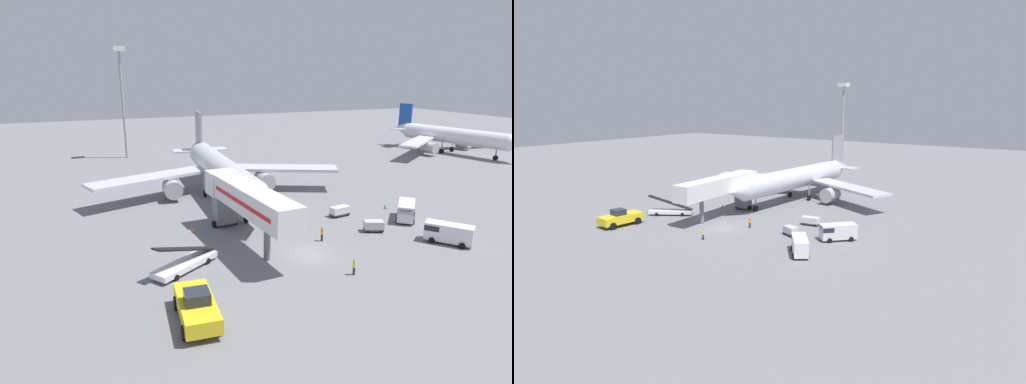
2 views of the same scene
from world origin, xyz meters
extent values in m
plane|color=slate|center=(0.00, 0.00, 0.00)|extent=(300.00, 300.00, 0.00)
cylinder|color=silver|center=(-1.44, 23.17, 4.37)|extent=(6.14, 29.77, 4.05)
cone|color=silver|center=(-2.61, 6.69, 4.37)|extent=(4.21, 3.77, 3.97)
cone|color=silver|center=(-0.21, 40.63, 4.67)|extent=(4.23, 5.70, 3.85)
cube|color=gray|center=(-0.30, 39.27, 8.42)|extent=(0.66, 4.29, 6.49)
cube|color=silver|center=(2.10, 38.71, 4.88)|extent=(5.07, 3.45, 0.24)
cube|color=silver|center=(-2.76, 39.06, 4.88)|extent=(5.07, 3.45, 0.24)
cube|color=silver|center=(9.07, 25.08, 3.46)|extent=(18.30, 11.87, 0.44)
cube|color=silver|center=(-11.59, 26.55, 3.46)|extent=(18.71, 9.70, 0.44)
cylinder|color=#A8A8AD|center=(5.89, 24.17, 1.84)|extent=(2.90, 3.64, 2.66)
cylinder|color=#A8A8AD|center=(-8.57, 25.19, 1.84)|extent=(2.90, 3.64, 2.66)
cylinder|color=gray|center=(-2.26, 11.68, 1.85)|extent=(0.28, 0.28, 2.60)
cylinder|color=black|center=(-2.26, 11.68, 0.55)|extent=(0.43, 1.12, 1.10)
cylinder|color=gray|center=(1.01, 24.78, 1.85)|extent=(0.28, 0.28, 2.60)
cylinder|color=black|center=(1.01, 24.78, 0.55)|extent=(0.43, 1.12, 1.10)
cylinder|color=gray|center=(-3.64, 25.11, 1.85)|extent=(0.28, 0.28, 2.60)
cylinder|color=black|center=(-3.64, 25.11, 0.55)|extent=(0.43, 1.12, 1.10)
cube|color=silver|center=(-4.67, 3.62, 5.42)|extent=(3.83, 16.40, 2.70)
cube|color=red|center=(-6.19, 3.54, 5.42)|extent=(0.74, 13.65, 0.44)
cube|color=silver|center=(-5.12, 12.34, 5.42)|extent=(3.59, 2.97, 2.84)
cube|color=#232833|center=(-5.19, 13.63, 5.67)|extent=(3.31, 0.41, 0.90)
cube|color=slate|center=(-5.09, 11.74, 2.23)|extent=(2.64, 1.93, 3.67)
cylinder|color=black|center=(-6.51, 11.66, 0.40)|extent=(0.34, 0.81, 0.80)
cylinder|color=black|center=(-3.67, 11.81, 0.40)|extent=(0.34, 0.81, 0.80)
cylinder|color=slate|center=(-4.51, 0.37, 2.03)|extent=(0.70, 0.70, 4.07)
cube|color=yellow|center=(-14.10, -7.72, 1.16)|extent=(3.33, 6.87, 1.22)
cube|color=#232833|center=(-14.13, -8.05, 2.22)|extent=(2.05, 1.98, 0.90)
cylinder|color=black|center=(-13.05, -9.99, 0.55)|extent=(0.51, 1.13, 1.10)
cylinder|color=black|center=(-15.58, -9.74, 0.55)|extent=(0.51, 1.13, 1.10)
cylinder|color=black|center=(-12.61, -5.70, 0.55)|extent=(0.51, 1.13, 1.10)
cylinder|color=black|center=(-15.15, -5.44, 0.55)|extent=(0.51, 1.13, 1.10)
cube|color=white|center=(-12.68, 1.42, 0.57)|extent=(7.25, 5.60, 0.55)
cube|color=black|center=(-12.68, 1.42, 2.14)|extent=(6.81, 4.86, 2.53)
cylinder|color=black|center=(-14.04, -0.55, 0.30)|extent=(0.62, 0.51, 0.60)
cylinder|color=black|center=(-15.05, 1.04, 0.30)|extent=(0.62, 0.51, 0.60)
cylinder|color=black|center=(-10.32, 1.81, 0.30)|extent=(0.62, 0.51, 0.60)
cylinder|color=black|center=(-11.33, 3.39, 0.30)|extent=(0.62, 0.51, 0.60)
cube|color=white|center=(15.92, -3.53, 1.27)|extent=(4.41, 5.10, 1.95)
cube|color=#1E232D|center=(14.93, -2.16, 1.70)|extent=(2.44, 2.38, 0.63)
cylinder|color=black|center=(14.30, -2.80, 0.34)|extent=(0.67, 0.74, 0.68)
cylinder|color=black|center=(15.72, -1.77, 0.34)|extent=(0.67, 0.74, 0.68)
cylinder|color=black|center=(16.12, -5.30, 0.34)|extent=(0.67, 0.74, 0.68)
cylinder|color=black|center=(17.54, -4.27, 0.34)|extent=(0.67, 0.74, 0.68)
cube|color=silver|center=(17.20, 4.66, 1.30)|extent=(4.91, 5.01, 2.03)
cube|color=#1E232D|center=(16.03, 3.42, 1.75)|extent=(2.57, 2.56, 0.65)
cylinder|color=black|center=(16.82, 2.87, 0.34)|extent=(0.73, 0.74, 0.68)
cylinder|color=black|center=(15.44, 4.19, 0.34)|extent=(0.73, 0.74, 0.68)
cylinder|color=black|center=(18.97, 5.13, 0.34)|extent=(0.73, 0.74, 0.68)
cylinder|color=black|center=(17.59, 6.44, 0.34)|extent=(0.73, 0.74, 0.68)
cube|color=#38383D|center=(10.18, 9.24, 0.29)|extent=(2.78, 1.55, 0.22)
cube|color=silver|center=(10.18, 9.24, 0.86)|extent=(2.78, 1.55, 0.92)
cylinder|color=black|center=(11.02, 9.92, 0.18)|extent=(0.37, 0.17, 0.36)
cylinder|color=black|center=(11.17, 8.82, 0.18)|extent=(0.37, 0.17, 0.36)
cylinder|color=black|center=(9.18, 9.66, 0.18)|extent=(0.37, 0.17, 0.36)
cylinder|color=black|center=(9.34, 8.57, 0.18)|extent=(0.37, 0.17, 0.36)
cube|color=#38383D|center=(10.59, 2.73, 0.29)|extent=(2.57, 2.08, 0.22)
cube|color=silver|center=(10.59, 2.73, 0.88)|extent=(2.57, 2.08, 0.95)
cylinder|color=black|center=(11.55, 2.95, 0.18)|extent=(0.38, 0.26, 0.36)
cylinder|color=black|center=(11.07, 1.87, 0.18)|extent=(0.38, 0.26, 0.36)
cylinder|color=black|center=(10.12, 3.59, 0.18)|extent=(0.38, 0.26, 0.36)
cylinder|color=black|center=(9.64, 2.51, 0.18)|extent=(0.38, 0.26, 0.36)
cylinder|color=#1E2333|center=(3.33, 2.58, 0.42)|extent=(0.32, 0.32, 0.84)
cylinder|color=orange|center=(3.33, 2.58, 1.17)|extent=(0.42, 0.42, 0.66)
sphere|color=tan|center=(3.33, 2.58, 1.63)|extent=(0.23, 0.23, 0.23)
cylinder|color=#1E2333|center=(1.60, -5.94, 0.38)|extent=(0.24, 0.24, 0.77)
cylinder|color=#D8EA19|center=(1.60, -5.94, 1.07)|extent=(0.31, 0.31, 0.61)
sphere|color=tan|center=(1.60, -5.94, 1.50)|extent=(0.21, 0.21, 0.21)
cube|color=black|center=(-9.31, 10.91, 0.01)|extent=(0.39, 0.39, 0.03)
cone|color=orange|center=(-9.31, 10.91, 0.31)|extent=(0.33, 0.33, 0.57)
cube|color=black|center=(17.97, 9.57, 0.01)|extent=(0.43, 0.43, 0.03)
cone|color=orange|center=(17.97, 9.57, 0.34)|extent=(0.37, 0.37, 0.64)
cylinder|color=silver|center=(60.78, 37.83, 4.18)|extent=(8.55, 25.99, 3.68)
cone|color=silver|center=(57.86, 52.79, 4.46)|extent=(4.34, 5.33, 3.49)
cube|color=#1947A3|center=(58.08, 51.63, 7.86)|extent=(1.07, 3.73, 5.88)
cube|color=silver|center=(60.31, 51.72, 4.64)|extent=(4.85, 3.51, 0.24)
cube|color=silver|center=(55.99, 50.88, 4.64)|extent=(4.85, 3.51, 0.24)
cube|color=silver|center=(70.07, 42.34, 3.35)|extent=(18.14, 7.03, 0.44)
cube|color=silver|center=(50.48, 38.51, 3.35)|extent=(16.91, 12.81, 0.44)
cylinder|color=#A8A8AD|center=(67.32, 40.69, 1.81)|extent=(3.11, 3.71, 2.53)
cylinder|color=#A8A8AD|center=(53.65, 38.02, 1.81)|extent=(3.11, 3.71, 2.53)
cylinder|color=gray|center=(62.71, 27.97, 1.81)|extent=(0.28, 0.28, 2.53)
cylinder|color=black|center=(62.71, 27.97, 0.55)|extent=(0.55, 1.15, 1.10)
cylinder|color=gray|center=(62.56, 39.75, 1.81)|extent=(0.28, 0.28, 2.53)
cylinder|color=black|center=(62.56, 39.75, 0.55)|extent=(0.55, 1.15, 1.10)
cylinder|color=gray|center=(58.41, 38.94, 1.81)|extent=(0.28, 0.28, 2.53)
cylinder|color=black|center=(58.41, 38.94, 0.55)|extent=(0.55, 1.15, 1.10)
cylinder|color=#93969B|center=(-10.50, 62.57, 11.37)|extent=(0.56, 0.56, 22.74)
cube|color=silver|center=(-10.50, 62.57, 23.24)|extent=(2.40, 2.40, 1.00)
camera|label=1|loc=(-21.53, -36.55, 18.38)|focal=30.38mm
camera|label=2|loc=(44.15, -50.98, 19.19)|focal=31.97mm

